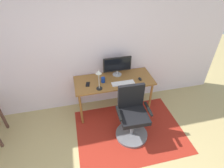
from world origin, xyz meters
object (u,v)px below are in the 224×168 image
Objects in this scene: keyboard at (123,83)px; desk_lamp at (99,76)px; office_chair at (132,118)px; cell_phone at (88,84)px; monitor at (117,65)px; desk at (114,83)px; coffee_cup at (103,80)px; computer_mouse at (140,79)px.

keyboard is 1.11× the size of desk_lamp.
desk_lamp is at bearing 135.45° from office_chair.
office_chair is at bearing -88.35° from keyboard.
cell_phone is at bearing 169.38° from keyboard.
keyboard is at bearing -84.10° from monitor.
desk_lamp is (-0.43, -0.37, 0.05)m from monitor.
office_chair is at bearing -77.81° from desk.
monitor is 0.38m from keyboard.
office_chair reaches higher than cell_phone.
office_chair reaches higher than coffee_cup.
coffee_cup is at bearing -150.06° from monitor.
cell_phone is at bearing 175.77° from computer_mouse.
computer_mouse is 1.03× the size of coffee_cup.
coffee_cup is (-0.71, 0.08, 0.03)m from computer_mouse.
monitor is 1.41× the size of desk_lamp.
keyboard is at bearing 6.71° from desk_lamp.
office_chair is at bearing -32.87° from cell_phone.
keyboard is 4.13× the size of computer_mouse.
monitor is 1.27× the size of keyboard.
desk_lamp is 0.93m from office_chair.
coffee_cup is (-0.35, 0.13, 0.04)m from keyboard.
monitor is at bearing 95.90° from keyboard.
computer_mouse is at bearing 7.12° from desk_lamp.
computer_mouse is (0.38, -0.27, -0.21)m from monitor.
desk is at bearing 5.21° from coffee_cup.
office_chair is (0.02, -0.55, -0.36)m from keyboard.
computer_mouse is 0.27× the size of desk_lamp.
cell_phone is (-0.29, -0.01, -0.05)m from coffee_cup.
desk is 0.77m from office_chair.
keyboard is 0.35m from computer_mouse.
keyboard is (0.03, -0.32, -0.21)m from monitor.
cell_phone is (-0.61, -0.20, -0.22)m from monitor.
desk is 0.52m from desk_lamp.
monitor is 5.27× the size of computer_mouse.
computer_mouse is 0.71m from coffee_cup.
monitor is at bearing 144.92° from computer_mouse.
desk_lamp reaches higher than computer_mouse.
monitor reaches higher than coffee_cup.
monitor is 3.91× the size of cell_phone.
office_chair is (0.15, -0.70, -0.27)m from desk.
office_chair is (0.05, -0.87, -0.58)m from monitor.
computer_mouse is (0.49, -0.10, 0.10)m from desk.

